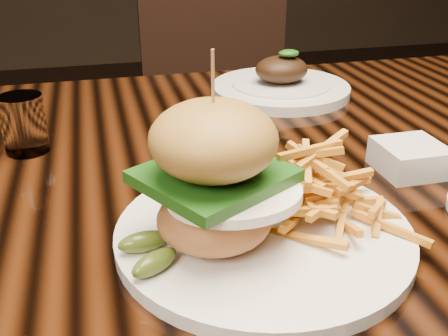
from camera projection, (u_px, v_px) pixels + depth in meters
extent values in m
cube|color=black|center=(244.00, 174.00, 0.72)|extent=(1.60, 0.90, 0.04)
cylinder|color=silver|center=(263.00, 233.00, 0.54)|extent=(0.30, 0.30, 0.01)
ellipsoid|color=#A05E33|center=(214.00, 218.00, 0.50)|extent=(0.11, 0.11, 0.05)
ellipsoid|color=white|center=(235.00, 196.00, 0.48)|extent=(0.13, 0.10, 0.01)
ellipsoid|color=orange|center=(263.00, 189.00, 0.48)|extent=(0.02, 0.02, 0.01)
cube|color=#205916|center=(214.00, 180.00, 0.49)|extent=(0.17, 0.16, 0.01)
ellipsoid|color=olive|center=(213.00, 139.00, 0.47)|extent=(0.12, 0.12, 0.07)
cylinder|color=#A27A4B|center=(213.00, 102.00, 0.45)|extent=(0.00, 0.00, 0.09)
ellipsoid|color=#2A3B10|center=(155.00, 262.00, 0.46)|extent=(0.05, 0.04, 0.02)
ellipsoid|color=#2A3B10|center=(143.00, 242.00, 0.49)|extent=(0.05, 0.03, 0.02)
cube|color=silver|center=(410.00, 158.00, 0.68)|extent=(0.10, 0.10, 0.04)
cylinder|color=white|center=(24.00, 124.00, 0.73)|extent=(0.06, 0.06, 0.08)
cylinder|color=silver|center=(281.00, 89.00, 0.98)|extent=(0.26, 0.26, 0.02)
cylinder|color=silver|center=(281.00, 88.00, 0.98)|extent=(0.18, 0.18, 0.02)
ellipsoid|color=black|center=(282.00, 69.00, 0.96)|extent=(0.10, 0.08, 0.05)
ellipsoid|color=#205916|center=(289.00, 53.00, 0.94)|extent=(0.04, 0.03, 0.01)
cube|color=black|center=(226.00, 135.00, 1.58)|extent=(0.48, 0.48, 0.06)
cube|color=black|center=(213.00, 38.00, 1.66)|extent=(0.46, 0.07, 0.50)
cylinder|color=black|center=(174.00, 239.00, 1.48)|extent=(0.04, 0.04, 0.45)
cylinder|color=black|center=(302.00, 225.00, 1.55)|extent=(0.04, 0.04, 0.45)
cylinder|color=black|center=(162.00, 179.00, 1.82)|extent=(0.04, 0.04, 0.45)
cylinder|color=black|center=(267.00, 169.00, 1.88)|extent=(0.04, 0.04, 0.45)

